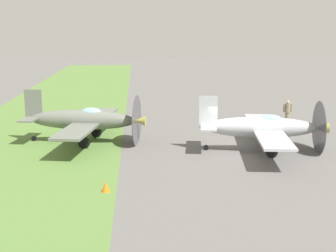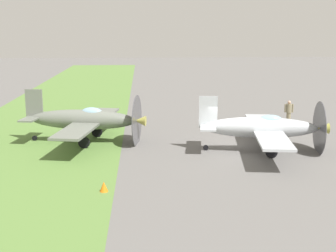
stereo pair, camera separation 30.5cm
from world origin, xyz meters
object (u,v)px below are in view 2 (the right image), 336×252
(ground_crew_chief, at_px, (289,112))
(runway_marker_cone, at_px, (104,187))
(airplane_wingman, at_px, (85,120))
(airplane_lead, at_px, (263,128))

(ground_crew_chief, bearing_deg, runway_marker_cone, 55.50)
(ground_crew_chief, distance_m, runway_marker_cone, 17.85)
(airplane_wingman, height_order, ground_crew_chief, airplane_wingman)
(airplane_lead, distance_m, airplane_wingman, 10.45)
(airplane_lead, xyz_separation_m, ground_crew_chief, (-7.03, 3.66, -0.44))
(airplane_wingman, bearing_deg, ground_crew_chief, 117.67)
(airplane_lead, distance_m, runway_marker_cone, 10.42)
(airplane_lead, xyz_separation_m, runway_marker_cone, (6.17, -8.33, -1.13))
(airplane_wingman, xyz_separation_m, ground_crew_chief, (-4.37, 13.76, -0.47))
(airplane_lead, xyz_separation_m, airplane_wingman, (-2.67, -10.10, 0.04))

